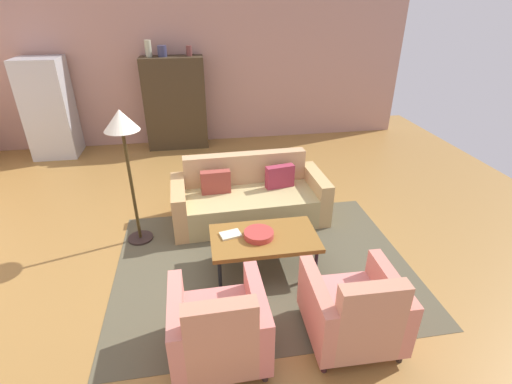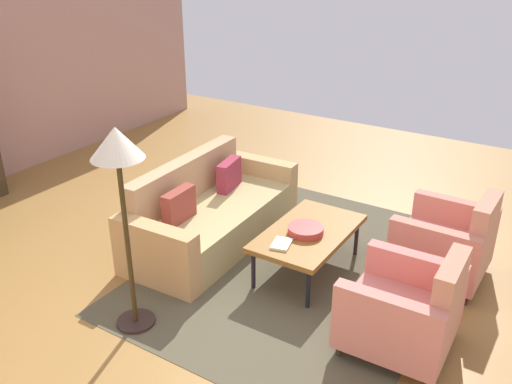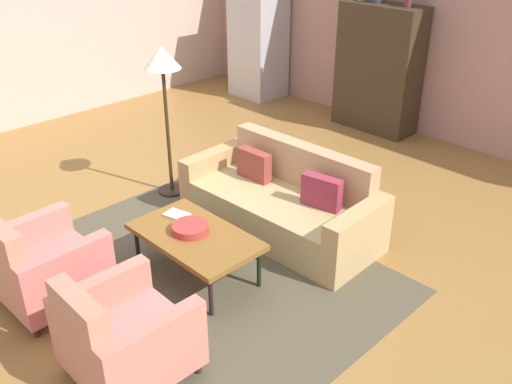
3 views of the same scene
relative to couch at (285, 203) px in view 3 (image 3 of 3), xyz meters
The scene contains 13 objects.
ground_plane 0.94m from the couch, 123.24° to the right, with size 10.41×10.41×0.00m, color olive.
wall_back 3.64m from the couch, 98.16° to the left, with size 8.67×0.12×2.80m, color tan.
area_rug 1.17m from the couch, 89.85° to the right, with size 3.40×2.60×0.01m, color brown.
couch is the anchor object (origin of this frame).
coffee_table 1.19m from the couch, 89.86° to the right, with size 1.20×0.70×0.44m.
armchair_left 2.43m from the couch, 104.21° to the right, with size 0.81×0.81×0.88m.
armchair_right 2.43m from the couch, 75.66° to the right, with size 0.82×0.82×0.88m.
fruit_bowl 1.20m from the couch, 92.86° to the right, with size 0.33×0.33×0.07m, color #AD3732.
book_stack 1.18m from the couch, 108.39° to the right, with size 0.26×0.21×0.02m.
cabinet 3.31m from the couch, 108.47° to the left, with size 1.20×0.51×1.80m.
vase_small 3.54m from the couch, 102.45° to the left, with size 0.11×0.11×0.19m, color brown.
refrigerator 4.55m from the couch, 138.62° to the left, with size 0.80×0.73×1.85m.
floor_lamp 1.91m from the couch, 166.81° to the right, with size 0.40×0.40×1.72m.
Camera 3 is at (3.91, -3.04, 3.12)m, focal length 39.51 mm.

